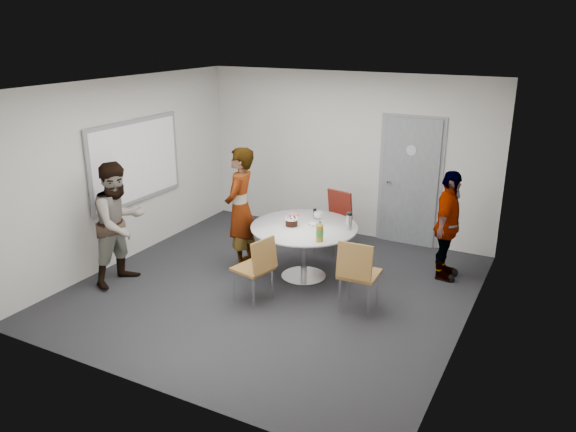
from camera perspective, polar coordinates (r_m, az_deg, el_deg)
The scene contains 15 objects.
floor at distance 7.69m, azimuth -1.47°, elevation -7.33°, with size 5.00×5.00×0.00m, color black.
ceiling at distance 6.93m, azimuth -1.66°, elevation 13.12°, with size 5.00×5.00×0.00m, color silver.
wall_back at distance 9.39m, azimuth 5.95°, elevation 6.19°, with size 5.00×5.00×0.00m, color beige.
wall_left at distance 8.65m, azimuth -16.21°, elevation 4.46°, with size 5.00×5.00×0.00m, color beige.
wall_right at distance 6.41m, azimuth 18.35°, elevation -0.71°, with size 5.00×5.00×0.00m, color beige.
wall_front at distance 5.29m, azimuth -14.93°, elevation -4.55°, with size 5.00×5.00×0.00m, color beige.
door at distance 9.11m, azimuth 12.27°, elevation 3.37°, with size 1.02×0.17×2.12m.
whiteboard at distance 8.75m, azimuth -15.19°, elevation 5.37°, with size 0.04×1.90×1.25m.
table at distance 7.74m, azimuth 1.75°, elevation -1.79°, with size 1.47×1.47×1.05m.
chair_near_left at distance 7.08m, azimuth -3.09°, elevation -4.88°, with size 0.54×0.51×0.89m.
chair_near_right at distance 6.86m, azimuth 7.06°, elevation -5.41°, with size 0.48×0.51×0.96m.
chair_far at distance 8.78m, azimuth 4.82°, elevation 0.13°, with size 0.54×0.58×0.95m.
person_main at distance 8.07m, azimuth -4.88°, elevation 0.74°, with size 0.65×0.43×1.78m, color #A5C6EA.
person_left at distance 7.90m, azimuth -16.75°, elevation -0.73°, with size 0.83×0.64×1.70m, color white.
person_right at distance 8.02m, azimuth 15.89°, elevation -0.94°, with size 0.91×0.38×1.55m, color black.
Camera 1 is at (3.38, -6.01, 3.39)m, focal length 35.00 mm.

